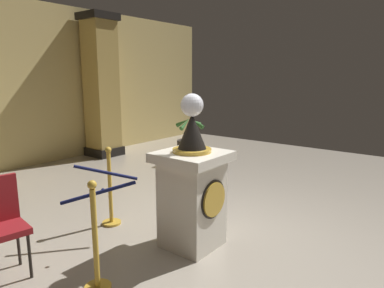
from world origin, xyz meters
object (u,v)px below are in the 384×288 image
at_px(stanchion_near, 111,198).
at_px(cafe_chair_red, 0,219).
at_px(pedestal_clock, 192,188).
at_px(stanchion_far, 96,253).
at_px(potted_palm_right, 190,148).

xyz_separation_m(stanchion_near, cafe_chair_red, (-1.39, -0.12, 0.22)).
relative_size(pedestal_clock, stanchion_far, 1.67).
bearing_deg(potted_palm_right, stanchion_near, -157.88).
bearing_deg(cafe_chair_red, stanchion_near, 4.94).
relative_size(pedestal_clock, cafe_chair_red, 1.78).
xyz_separation_m(stanchion_far, cafe_chair_red, (-0.40, 0.90, 0.22)).
bearing_deg(stanchion_near, cafe_chair_red, -175.06).
bearing_deg(stanchion_far, cafe_chair_red, 114.10).
bearing_deg(cafe_chair_red, stanchion_far, -65.90).
bearing_deg(cafe_chair_red, potted_palm_right, 17.35).
bearing_deg(pedestal_clock, stanchion_near, 99.74).
bearing_deg(pedestal_clock, potted_palm_right, 38.92).
bearing_deg(potted_palm_right, cafe_chair_red, -162.65).
bearing_deg(stanchion_far, stanchion_near, 46.08).
height_order(pedestal_clock, stanchion_far, pedestal_clock).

